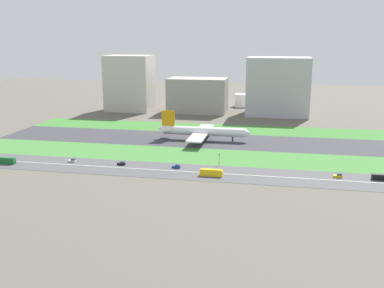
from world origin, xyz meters
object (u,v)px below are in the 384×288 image
car_3 (122,163)px  traffic_light (219,159)px  car_2 (177,167)px  hangar_building (198,95)px  bus_0 (5,161)px  bus_1 (211,173)px  terminal_building (130,83)px  fuel_tank_west (213,99)px  fuel_tank_centre (242,100)px  car_1 (338,176)px  truck_0 (381,177)px  car_0 (73,161)px  airliner (202,131)px  office_tower (278,86)px

car_3 → traffic_light: (52.77, 7.99, 3.37)m
car_2 → hangar_building: bearing=97.0°
bus_0 → hangar_building: 205.90m
car_3 → bus_1: 52.24m
bus_1 → terminal_building: 222.07m
car_2 → fuel_tank_west: fuel_tank_west is taller
hangar_building → fuel_tank_centre: size_ratio=3.35×
bus_0 → hangar_building: size_ratio=0.21×
bus_0 → fuel_tank_centre: size_ratio=0.72×
car_1 → fuel_tank_west: bearing=113.2°
car_2 → traffic_light: 23.48m
truck_0 → terminal_building: 265.52m
car_1 → fuel_tank_centre: 236.80m
car_0 → car_3: bearing=0.0°
airliner → car_2: (-1.60, -68.00, -5.31)m
traffic_light → hangar_building: bearing=104.2°
fuel_tank_west → fuel_tank_centre: 30.21m
car_3 → terminal_building: (-57.63, 182.00, 25.20)m
bus_0 → car_2: bus_0 is taller
traffic_light → hangar_building: hangar_building is taller
fuel_tank_centre → car_3: bearing=-101.6°
traffic_light → bus_0: bearing=-171.3°
car_3 → fuel_tank_west: bearing=85.8°
car_1 → office_tower: 186.45m
car_1 → fuel_tank_centre: bearing=106.5°
bus_1 → fuel_tank_west: size_ratio=0.54×
car_1 → bus_1: 63.49m
fuel_tank_west → fuel_tank_centre: size_ratio=1.33×
car_3 → traffic_light: 53.48m
bus_0 → fuel_tank_west: fuel_tank_west is taller
bus_0 → traffic_light: bearing=-171.3°
fuel_tank_centre → traffic_light: bearing=-88.4°
car_2 → hangar_building: hangar_building is taller
fuel_tank_west → bus_1: bearing=-81.7°
airliner → car_0: size_ratio=14.77×
bus_1 → hangar_building: size_ratio=0.21×
bus_0 → truck_0: bearing=-177.1°
airliner → hangar_building: hangar_building is taller
traffic_light → terminal_building: size_ratio=0.14×
car_2 → terminal_building: size_ratio=0.08×
car_1 → car_0: bearing=180.0°
car_1 → car_3: bearing=180.0°
bus_1 → terminal_building: bearing=-60.4°
fuel_tank_west → car_3: bearing=-94.2°
traffic_light → terminal_building: 207.23m
bus_0 → car_2: size_ratio=2.64×
car_3 → traffic_light: bearing=8.6°
traffic_light → terminal_building: (-110.41, 174.01, 21.83)m
airliner → car_3: size_ratio=14.77×
airliner → terminal_building: bearing=128.3°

